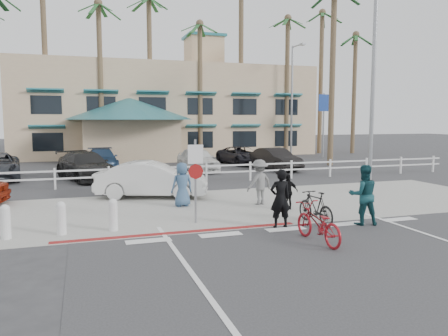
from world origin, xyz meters
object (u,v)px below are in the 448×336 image
object	(u,v)px
bike_red	(318,223)
car_white_sedan	(152,180)
sign_post	(195,177)
bike_black	(315,207)

from	to	relation	value
bike_red	car_white_sedan	distance (m)	8.58
sign_post	bike_red	size ratio (longest dim) A/B	1.48
sign_post	bike_black	bearing A→B (deg)	-19.55
bike_black	car_white_sedan	xyz separation A→B (m)	(-4.07, 6.15, 0.23)
car_white_sedan	bike_black	bearing A→B (deg)	-128.22
sign_post	bike_red	bearing A→B (deg)	-51.42
bike_red	bike_black	size ratio (longest dim) A/B	1.14
sign_post	car_white_sedan	size ratio (longest dim) A/B	0.64
bike_red	car_white_sedan	xyz separation A→B (m)	(-3.06, 8.01, 0.23)
bike_black	car_white_sedan	distance (m)	7.38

